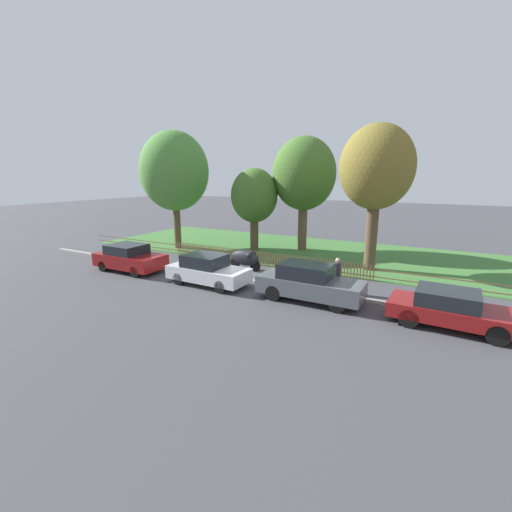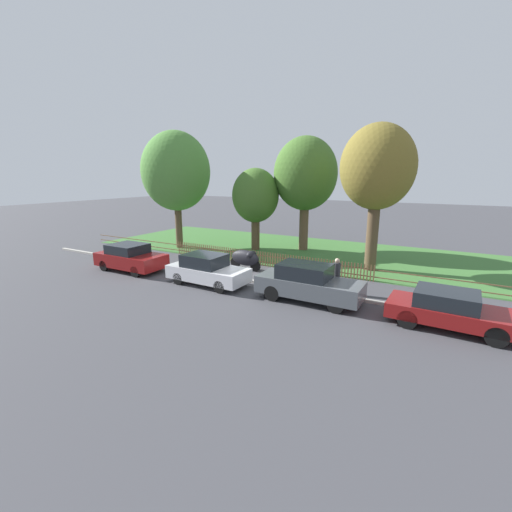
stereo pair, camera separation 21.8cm
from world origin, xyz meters
The scene contains 14 objects.
ground_plane centered at (0.00, 0.00, 0.00)m, with size 120.00×120.00×0.00m, color #424247.
kerb_stone centered at (0.00, 0.10, 0.06)m, with size 29.29×0.20×0.12m, color #B2ADA3.
grass_strip centered at (0.00, 8.31, 0.01)m, with size 29.29×10.23×0.01m, color #3D7033.
park_fence centered at (0.00, 3.20, 0.43)m, with size 29.29×0.05×0.85m.
parked_car_silver_hatchback centered at (-5.91, -1.32, 0.74)m, with size 4.02×1.87×1.48m.
parked_car_black_saloon centered at (-0.60, -1.25, 0.74)m, with size 4.06×1.76×1.49m.
parked_car_navy_estate centered at (4.50, -1.00, 0.80)m, with size 4.43×1.66×1.60m.
parked_car_red_compact centered at (9.75, -1.08, 0.69)m, with size 4.19×1.89×1.33m.
covered_motorcycle centered at (-0.34, 1.95, 0.69)m, with size 2.02×0.78×1.14m.
tree_nearest_kerb centered at (-7.85, 4.86, 5.49)m, with size 4.82×4.82×8.28m.
tree_behind_motorcycle centered at (-2.58, 6.99, 3.80)m, with size 3.27×3.27×5.73m.
tree_mid_park centered at (0.40, 8.71, 5.28)m, with size 4.36×4.36×7.84m.
tree_far_left centered at (5.75, 5.46, 5.56)m, with size 3.93×3.93×7.90m.
pedestrian_near_fence centered at (5.25, 0.59, 0.91)m, with size 0.42×0.42×1.62m.
Camera 1 is at (9.19, -14.12, 5.18)m, focal length 24.00 mm.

